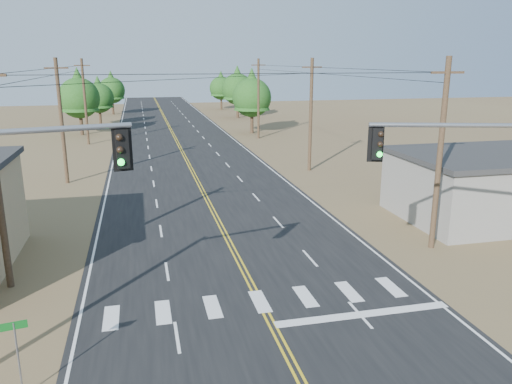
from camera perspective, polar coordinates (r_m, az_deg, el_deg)
name	(u,v)px	position (r m, az deg, el deg)	size (l,w,h in m)	color
road	(198,181)	(41.84, -6.69, 1.22)	(15.00, 200.00, 0.02)	black
utility_pole_left_mid	(61,121)	(43.11, -21.35, 7.61)	(1.80, 0.30, 10.00)	#4C3826
utility_pole_left_far	(85,101)	(62.90, -18.96, 9.79)	(1.80, 0.30, 10.00)	#4C3826
utility_pole_right_near	(440,154)	(27.39, 20.28, 4.10)	(1.80, 0.30, 10.00)	#4C3826
utility_pole_right_mid	(311,114)	(45.25, 6.27, 8.82)	(1.80, 0.30, 10.00)	#4C3826
utility_pole_right_far	(258,98)	(64.38, 0.28, 10.67)	(1.80, 0.30, 10.00)	#4C3826
signal_mast_right	(489,187)	(20.37, 25.11, 0.51)	(6.32, 2.03, 7.73)	gray
street_sign	(17,347)	(16.80, -25.68, -15.68)	(0.73, 0.15, 2.48)	gray
tree_left_near	(79,94)	(71.35, -19.61, 10.53)	(5.37, 5.37, 8.95)	#3F2D1E
tree_left_mid	(99,95)	(81.42, -17.56, 10.53)	(4.54, 4.54, 7.57)	#3F2D1E
tree_left_far	(111,88)	(97.60, -16.19, 11.38)	(4.79, 4.79, 7.98)	#3F2D1E
tree_right_near	(252,93)	(69.09, -0.48, 11.19)	(5.30, 5.30, 8.83)	#3F2D1E
tree_right_mid	(237,86)	(88.09, -2.14, 12.03)	(5.39, 5.39, 8.98)	#3F2D1E
tree_right_far	(221,86)	(103.66, -4.02, 12.02)	(4.67, 4.67, 7.78)	#3F2D1E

